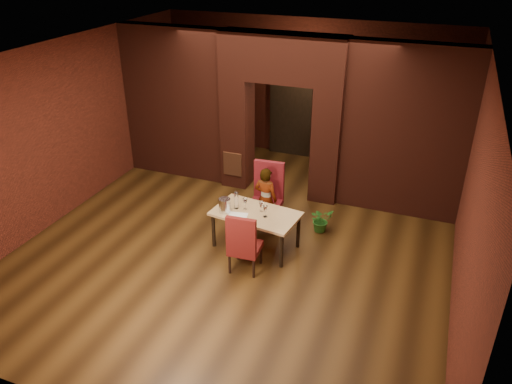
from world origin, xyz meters
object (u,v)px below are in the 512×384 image
wine_glass_c (265,211)px  chair_near (245,241)px  chair_far (265,197)px  person_seated (266,199)px  wine_bucket (225,205)px  wine_glass_a (245,204)px  water_bottle (236,200)px  wine_glass_b (261,207)px  potted_plant (321,220)px  dining_table (256,230)px

wine_glass_c → chair_near: bearing=-101.6°
chair_far → person_seated: size_ratio=1.01×
chair_near → wine_bucket: (-0.57, 0.49, 0.27)m
wine_glass_a → water_bottle: bearing=-170.2°
chair_near → wine_glass_b: 0.75m
wine_glass_b → wine_bucket: bearing=-158.6°
wine_bucket → chair_far: bearing=63.3°
wine_glass_b → wine_glass_c: bearing=-47.3°
wine_glass_a → wine_glass_b: bearing=3.0°
potted_plant → wine_glass_c: bearing=-126.6°
wine_glass_b → potted_plant: size_ratio=0.41×
dining_table → wine_bucket: (-0.50, -0.16, 0.46)m
chair_far → chair_near: 1.34m
person_seated → wine_glass_c: 0.76m
chair_near → dining_table: bearing=-87.9°
wine_glass_a → chair_near: bearing=-67.9°
wine_bucket → water_bottle: water_bottle is taller
person_seated → wine_glass_c: size_ratio=5.83×
chair_far → wine_bucket: chair_far is taller
wine_bucket → dining_table: bearing=17.5°
wine_bucket → potted_plant: (1.41, 1.06, -0.56)m
chair_far → wine_glass_b: 0.65m
wine_glass_b → wine_bucket: wine_bucket is taller
dining_table → person_seated: 0.69m
wine_glass_b → potted_plant: bearing=44.8°
chair_far → potted_plant: size_ratio=2.66×
wine_glass_c → person_seated: bearing=109.6°
chair_far → wine_glass_a: chair_far is taller
wine_bucket → wine_glass_b: bearing=21.4°
wine_glass_c → dining_table: bearing=160.7°
chair_near → wine_glass_b: chair_near is taller
wine_glass_b → water_bottle: size_ratio=0.59×
potted_plant → wine_glass_b: bearing=-135.2°
chair_near → wine_glass_a: size_ratio=5.17×
wine_glass_b → water_bottle: water_bottle is taller
person_seated → water_bottle: bearing=70.3°
potted_plant → wine_bucket: bearing=-143.1°
chair_far → potted_plant: bearing=8.6°
chair_far → chair_near: chair_far is taller
person_seated → chair_near: bearing=102.8°
wine_bucket → potted_plant: 1.85m
chair_near → potted_plant: 1.78m
wine_glass_c → wine_bucket: bearing=-172.7°
wine_glass_c → potted_plant: size_ratio=0.45×
wine_glass_b → chair_near: bearing=-89.7°
wine_glass_a → water_bottle: size_ratio=0.64×
dining_table → water_bottle: water_bottle is taller
person_seated → potted_plant: bearing=-157.5°
chair_near → wine_bucket: size_ratio=4.27×
dining_table → potted_plant: size_ratio=3.13×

